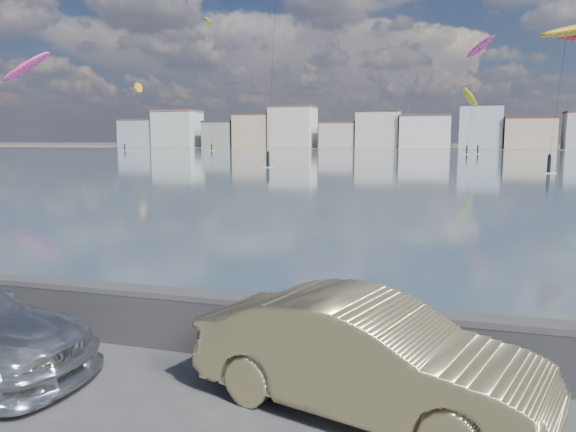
# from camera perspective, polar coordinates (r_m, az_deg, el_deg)

# --- Properties ---
(ground) EXTENTS (700.00, 700.00, 0.00)m
(ground) POSITION_cam_1_polar(r_m,az_deg,el_deg) (7.77, -16.74, -20.11)
(ground) COLOR #333335
(ground) RESTS_ON ground
(bay_water) EXTENTS (500.00, 177.00, 0.00)m
(bay_water) POSITION_cam_1_polar(r_m,az_deg,el_deg) (97.32, 14.38, 5.60)
(bay_water) COLOR #3A4F64
(bay_water) RESTS_ON ground
(far_shore_strip) EXTENTS (500.00, 60.00, 0.00)m
(far_shore_strip) POSITION_cam_1_polar(r_m,az_deg,el_deg) (205.74, 15.63, 6.68)
(far_shore_strip) COLOR #4C473D
(far_shore_strip) RESTS_ON ground
(seawall) EXTENTS (400.00, 0.36, 1.08)m
(seawall) POSITION_cam_1_polar(r_m,az_deg,el_deg) (9.72, -7.99, -10.29)
(seawall) COLOR #28282B
(seawall) RESTS_ON ground
(far_buildings) EXTENTS (240.79, 13.26, 14.60)m
(far_buildings) POSITION_cam_1_polar(r_m,az_deg,el_deg) (191.71, 16.02, 8.39)
(far_buildings) COLOR #9EA8B7
(far_buildings) RESTS_ON ground
(car_champagne) EXTENTS (4.95, 2.87, 1.54)m
(car_champagne) POSITION_cam_1_polar(r_m,az_deg,el_deg) (7.65, 8.01, -13.92)
(car_champagne) COLOR tan
(car_champagne) RESTS_ON ground
(kitesurfer_1) EXTENTS (6.56, 12.13, 20.20)m
(kitesurfer_1) POSITION_cam_1_polar(r_m,az_deg,el_deg) (171.34, -14.98, 12.43)
(kitesurfer_1) COLOR #BF8C19
(kitesurfer_1) RESTS_ON ground
(kitesurfer_3) EXTENTS (5.51, 18.03, 17.30)m
(kitesurfer_3) POSITION_cam_1_polar(r_m,az_deg,el_deg) (76.39, 26.45, 16.01)
(kitesurfer_3) COLOR red
(kitesurfer_3) RESTS_ON ground
(kitesurfer_4) EXTENTS (5.24, 15.44, 15.60)m
(kitesurfer_4) POSITION_cam_1_polar(r_m,az_deg,el_deg) (141.52, 18.00, 11.30)
(kitesurfer_4) COLOR yellow
(kitesurfer_4) RESTS_ON ground
(kitesurfer_9) EXTENTS (7.28, 12.89, 26.25)m
(kitesurfer_9) POSITION_cam_1_polar(r_m,az_deg,el_deg) (137.35, 18.94, 15.77)
(kitesurfer_9) COLOR #E5338C
(kitesurfer_9) RESTS_ON ground
(kitesurfer_13) EXTENTS (6.92, 11.92, 37.01)m
(kitesurfer_13) POSITION_cam_1_polar(r_m,az_deg,el_deg) (167.78, -8.13, 18.85)
(kitesurfer_13) COLOR #8CD826
(kitesurfer_13) RESTS_ON ground
(kitesurfer_14) EXTENTS (8.53, 15.92, 19.59)m
(kitesurfer_14) POSITION_cam_1_polar(r_m,az_deg,el_deg) (113.69, -25.07, 13.52)
(kitesurfer_14) COLOR #E5338C
(kitesurfer_14) RESTS_ON ground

